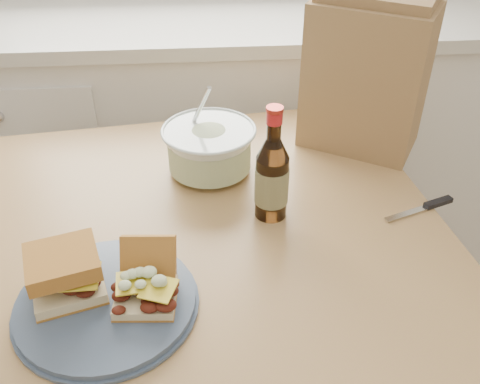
{
  "coord_description": "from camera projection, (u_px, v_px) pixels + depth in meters",
  "views": [
    {
      "loc": [
        0.09,
        -0.03,
        1.47
      ],
      "look_at": [
        0.15,
        0.8,
        0.87
      ],
      "focal_mm": 40.0,
      "sensor_mm": 36.0,
      "label": 1
    }
  ],
  "objects": [
    {
      "name": "dining_table",
      "position": [
        211.0,
        273.0,
        1.13
      ],
      "size": [
        1.05,
        1.05,
        0.79
      ],
      "rotation": [
        0.0,
        0.0,
        0.12
      ],
      "color": "#A97750",
      "rests_on": "ground"
    },
    {
      "name": "beer_bottle",
      "position": [
        272.0,
        177.0,
        1.05
      ],
      "size": [
        0.07,
        0.07,
        0.24
      ],
      "rotation": [
        0.0,
        0.0,
        0.04
      ],
      "color": "black",
      "rests_on": "dining_table"
    },
    {
      "name": "plate",
      "position": [
        107.0,
        303.0,
        0.89
      ],
      "size": [
        0.3,
        0.3,
        0.02
      ],
      "primitive_type": "cylinder",
      "color": "#42526C",
      "rests_on": "dining_table"
    },
    {
      "name": "knife",
      "position": [
        430.0,
        205.0,
        1.12
      ],
      "size": [
        0.16,
        0.07,
        0.01
      ],
      "rotation": [
        0.0,
        0.0,
        0.35
      ],
      "color": "silver",
      "rests_on": "dining_table"
    },
    {
      "name": "coleslaw_bowl",
      "position": [
        209.0,
        150.0,
        1.2
      ],
      "size": [
        0.21,
        0.21,
        0.21
      ],
      "color": "white",
      "rests_on": "dining_table"
    },
    {
      "name": "sandwich_left",
      "position": [
        65.0,
        273.0,
        0.88
      ],
      "size": [
        0.14,
        0.13,
        0.08
      ],
      "rotation": [
        0.0,
        0.0,
        0.29
      ],
      "color": "beige",
      "rests_on": "plate"
    },
    {
      "name": "sandwich_right",
      "position": [
        146.0,
        281.0,
        0.88
      ],
      "size": [
        0.1,
        0.14,
        0.08
      ],
      "rotation": [
        0.0,
        0.0,
        -0.07
      ],
      "color": "beige",
      "rests_on": "plate"
    },
    {
      "name": "cabinet_run",
      "position": [
        180.0,
        139.0,
        1.98
      ],
      "size": [
        2.5,
        0.64,
        0.94
      ],
      "color": "silver",
      "rests_on": "ground"
    },
    {
      "name": "paper_bag",
      "position": [
        366.0,
        77.0,
        1.24
      ],
      "size": [
        0.32,
        0.28,
        0.35
      ],
      "primitive_type": "cube",
      "rotation": [
        0.0,
        0.0,
        -0.54
      ],
      "color": "#9A744A",
      "rests_on": "dining_table"
    }
  ]
}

